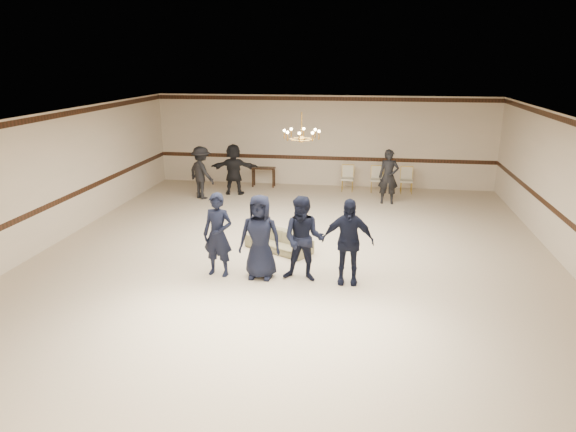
% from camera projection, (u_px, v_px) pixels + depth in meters
% --- Properties ---
extents(room, '(12.01, 14.01, 3.21)m').
position_uv_depth(room, '(296.00, 187.00, 11.96)').
color(room, beige).
rests_on(room, ground).
extents(chair_rail, '(12.00, 0.02, 0.14)m').
position_uv_depth(chair_rail, '(323.00, 158.00, 18.75)').
color(chair_rail, '#33190F').
rests_on(chair_rail, wall_back).
extents(crown_molding, '(12.00, 0.02, 0.14)m').
position_uv_depth(crown_molding, '(324.00, 99.00, 18.15)').
color(crown_molding, '#33190F').
rests_on(crown_molding, wall_back).
extents(chandelier, '(0.94, 0.94, 0.89)m').
position_uv_depth(chandelier, '(302.00, 126.00, 12.54)').
color(chandelier, '#B7873A').
rests_on(chandelier, ceiling).
extents(boy_a, '(0.71, 0.52, 1.78)m').
position_uv_depth(boy_a, '(218.00, 235.00, 10.92)').
color(boy_a, black).
rests_on(boy_a, floor).
extents(boy_b, '(0.89, 0.60, 1.78)m').
position_uv_depth(boy_b, '(260.00, 237.00, 10.79)').
color(boy_b, black).
rests_on(boy_b, floor).
extents(boy_c, '(0.93, 0.75, 1.78)m').
position_uv_depth(boy_c, '(303.00, 239.00, 10.66)').
color(boy_c, black).
rests_on(boy_c, floor).
extents(boy_d, '(1.06, 0.47, 1.78)m').
position_uv_depth(boy_d, '(348.00, 241.00, 10.53)').
color(boy_d, black).
rests_on(boy_d, floor).
extents(settee, '(1.74, 1.35, 0.48)m').
position_uv_depth(settee, '(279.00, 241.00, 12.51)').
color(settee, '#827E57').
rests_on(settee, floor).
extents(adult_left, '(1.27, 1.16, 1.72)m').
position_uv_depth(adult_left, '(201.00, 173.00, 17.02)').
color(adult_left, black).
rests_on(adult_left, floor).
extents(adult_mid, '(1.64, 0.68, 1.72)m').
position_uv_depth(adult_mid, '(234.00, 169.00, 17.55)').
color(adult_mid, black).
rests_on(adult_mid, floor).
extents(adult_right, '(0.63, 0.42, 1.72)m').
position_uv_depth(adult_right, '(389.00, 177.00, 16.43)').
color(adult_right, black).
rests_on(adult_right, floor).
extents(banquet_chair_left, '(0.45, 0.45, 0.88)m').
position_uv_depth(banquet_chair_left, '(347.00, 179.00, 18.10)').
color(banquet_chair_left, beige).
rests_on(banquet_chair_left, floor).
extents(banquet_chair_mid, '(0.43, 0.43, 0.88)m').
position_uv_depth(banquet_chair_mid, '(377.00, 180.00, 17.95)').
color(banquet_chair_mid, beige).
rests_on(banquet_chair_mid, floor).
extents(banquet_chair_right, '(0.43, 0.43, 0.88)m').
position_uv_depth(banquet_chair_right, '(407.00, 180.00, 17.81)').
color(banquet_chair_right, beige).
rests_on(banquet_chair_right, floor).
extents(console_table, '(0.83, 0.35, 0.70)m').
position_uv_depth(console_table, '(264.00, 177.00, 18.75)').
color(console_table, black).
rests_on(console_table, floor).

